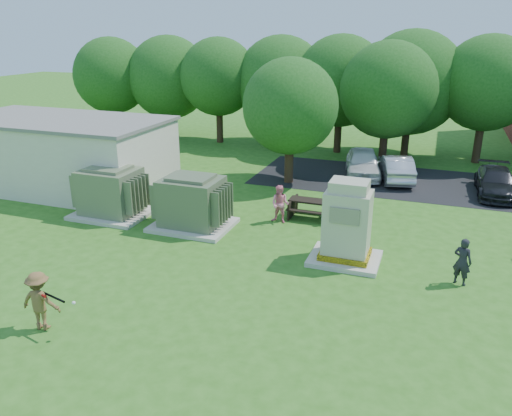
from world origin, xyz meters
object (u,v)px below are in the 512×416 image
at_px(person_by_generator, 462,262).
at_px(person_at_picnic, 280,204).
at_px(generator_cabinet, 347,227).
at_px(batter, 40,301).
at_px(transformer_left, 111,193).
at_px(car_white, 363,163).
at_px(car_silver_a, 396,168).
at_px(car_dark, 496,182).
at_px(transformer_right, 192,203).
at_px(picnic_table, 311,207).

height_order(person_by_generator, person_at_picnic, person_at_picnic).
bearing_deg(person_at_picnic, generator_cabinet, -34.86).
bearing_deg(batter, person_by_generator, -156.42).
xyz_separation_m(transformer_left, car_white, (8.81, 9.36, -0.25)).
relative_size(transformer_left, car_white, 0.71).
distance_m(car_white, car_silver_a, 1.69).
height_order(person_at_picnic, car_dark, person_at_picnic).
distance_m(generator_cabinet, person_by_generator, 3.62).
height_order(transformer_left, person_by_generator, transformer_left).
distance_m(transformer_right, car_silver_a, 11.45).
distance_m(picnic_table, car_dark, 9.37).
bearing_deg(transformer_right, picnic_table, 32.16).
bearing_deg(person_by_generator, generator_cabinet, 16.19).
relative_size(car_white, car_silver_a, 1.07).
height_order(person_by_generator, car_dark, person_by_generator).
bearing_deg(car_silver_a, car_dark, 156.83).
bearing_deg(transformer_left, car_dark, 29.22).
height_order(batter, car_white, batter).
bearing_deg(transformer_left, generator_cabinet, -5.59).
distance_m(transformer_left, person_at_picnic, 6.93).
height_order(transformer_right, batter, transformer_right).
xyz_separation_m(transformer_left, transformer_right, (3.70, 0.00, 0.00)).
bearing_deg(car_silver_a, batter, 53.07).
xyz_separation_m(generator_cabinet, picnic_table, (-2.05, 3.52, -0.75)).
bearing_deg(car_silver_a, person_by_generator, 91.81).
bearing_deg(batter, person_at_picnic, -118.80).
bearing_deg(generator_cabinet, car_silver_a, 86.23).
bearing_deg(batter, car_silver_a, -121.28).
xyz_separation_m(picnic_table, person_at_picnic, (-1.03, -0.95, 0.29)).
bearing_deg(car_silver_a, transformer_right, 40.06).
distance_m(picnic_table, batter, 11.11).
height_order(generator_cabinet, car_dark, generator_cabinet).
xyz_separation_m(transformer_left, picnic_table, (7.77, 2.56, -0.49)).
xyz_separation_m(transformer_right, car_white, (5.11, 9.36, -0.25)).
bearing_deg(batter, generator_cabinet, -142.77).
bearing_deg(picnic_table, person_at_picnic, -137.27).
height_order(transformer_left, person_at_picnic, transformer_left).
relative_size(transformer_left, person_by_generator, 2.00).
bearing_deg(picnic_table, car_dark, 38.79).
relative_size(person_by_generator, car_white, 0.36).
relative_size(batter, car_dark, 0.39).
bearing_deg(generator_cabinet, transformer_right, 171.08).
relative_size(transformer_right, picnic_table, 1.69).
relative_size(car_silver_a, car_dark, 0.96).
xyz_separation_m(picnic_table, car_silver_a, (2.72, 6.65, 0.17)).
height_order(transformer_left, car_silver_a, transformer_left).
distance_m(picnic_table, person_at_picnic, 1.43).
bearing_deg(picnic_table, car_white, 81.31).
height_order(generator_cabinet, person_by_generator, generator_cabinet).
distance_m(picnic_table, car_white, 6.89).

